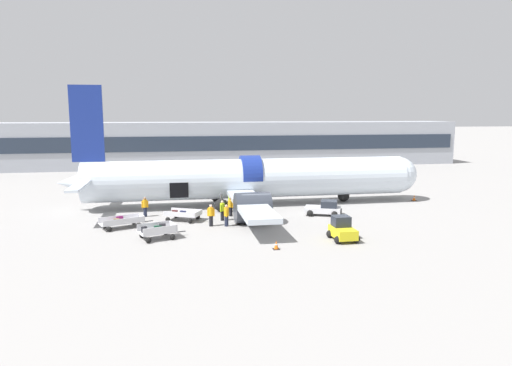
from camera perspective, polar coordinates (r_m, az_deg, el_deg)
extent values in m
plane|color=gray|center=(38.47, -0.18, -4.76)|extent=(500.00, 500.00, 0.00)
cube|color=#9EA3AD|center=(78.98, -5.52, 4.86)|extent=(86.11, 8.72, 7.49)
cube|color=#232D3D|center=(74.56, -5.23, 4.93)|extent=(84.39, 0.16, 2.40)
cylinder|color=silver|center=(44.69, -0.76, 0.60)|extent=(31.39, 3.82, 3.82)
sphere|color=silver|center=(49.73, 17.38, 1.02)|extent=(3.63, 3.63, 3.63)
cone|color=silver|center=(44.87, -20.94, 0.05)|extent=(4.40, 3.52, 3.52)
cylinder|color=navy|center=(44.60, -0.75, 1.03)|extent=(1.88, 3.83, 3.83)
cube|color=navy|center=(44.31, -20.40, 6.96)|extent=(2.87, 0.28, 6.91)
cube|color=silver|center=(41.06, -21.06, -0.16)|extent=(1.03, 7.49, 0.20)
cube|color=silver|center=(48.37, -19.44, 1.18)|extent=(1.03, 7.49, 0.20)
cube|color=silver|center=(37.60, -0.81, -2.57)|extent=(2.46, 13.37, 0.40)
cube|color=silver|center=(51.78, -3.46, 0.52)|extent=(2.46, 13.37, 0.40)
cylinder|color=#333842|center=(37.43, -0.44, -3.10)|extent=(2.90, 2.54, 2.54)
cylinder|color=#333842|center=(52.11, -3.27, 0.23)|extent=(2.90, 2.54, 2.54)
cube|color=black|center=(42.32, -9.59, -0.90)|extent=(1.70, 0.12, 1.40)
cylinder|color=#56565B|center=(47.49, 10.90, -0.92)|extent=(0.22, 0.22, 1.10)
sphere|color=black|center=(47.58, 10.89, -1.58)|extent=(1.20, 1.20, 1.20)
cylinder|color=#56565B|center=(41.96, -4.40, -2.05)|extent=(0.22, 0.22, 1.10)
sphere|color=black|center=(42.07, -4.39, -2.78)|extent=(1.20, 1.20, 1.20)
cylinder|color=#56565B|center=(47.08, -5.06, -0.88)|extent=(0.22, 0.22, 1.10)
sphere|color=black|center=(47.18, -5.05, -1.54)|extent=(1.20, 1.20, 1.20)
cube|color=silver|center=(41.04, 8.34, -3.31)|extent=(3.49, 2.65, 0.49)
cube|color=#232833|center=(40.91, 9.12, -2.59)|extent=(1.81, 1.79, 0.59)
cube|color=black|center=(41.01, 10.58, -3.51)|extent=(0.65, 1.40, 0.24)
sphere|color=black|center=(40.29, 9.78, -3.86)|extent=(0.56, 0.56, 0.56)
sphere|color=black|center=(41.80, 9.84, -3.41)|extent=(0.56, 0.56, 0.56)
sphere|color=black|center=(40.40, 6.77, -3.76)|extent=(0.56, 0.56, 0.56)
sphere|color=black|center=(41.90, 6.94, -3.32)|extent=(0.56, 0.56, 0.56)
cube|color=yellow|center=(33.17, 10.81, -6.07)|extent=(1.41, 2.38, 0.69)
cube|color=#232833|center=(33.37, 10.58, -4.70)|extent=(1.19, 1.07, 0.76)
cube|color=black|center=(34.32, 10.04, -5.79)|extent=(1.25, 0.13, 0.34)
sphere|color=black|center=(34.21, 11.33, -6.16)|extent=(0.56, 0.56, 0.56)
sphere|color=black|center=(33.74, 9.24, -6.31)|extent=(0.56, 0.56, 0.56)
sphere|color=black|center=(32.78, 12.39, -6.84)|extent=(0.56, 0.56, 0.56)
sphere|color=black|center=(32.29, 10.22, -7.02)|extent=(0.56, 0.56, 0.56)
cube|color=silver|center=(38.97, -9.13, -3.93)|extent=(3.29, 2.67, 0.05)
cube|color=silver|center=(38.36, -7.20, -3.78)|extent=(0.74, 1.43, 0.36)
cube|color=silver|center=(38.27, -9.61, -3.87)|extent=(2.59, 1.30, 0.36)
cube|color=silver|center=(39.59, -8.68, -3.42)|extent=(2.59, 1.30, 0.36)
cube|color=#333338|center=(38.27, -6.53, -4.44)|extent=(0.84, 0.47, 0.06)
sphere|color=black|center=(37.94, -8.21, -4.73)|extent=(0.40, 0.40, 0.40)
sphere|color=black|center=(39.33, -7.30, -4.23)|extent=(0.40, 0.40, 0.40)
sphere|color=black|center=(38.79, -10.97, -4.50)|extent=(0.40, 0.40, 0.40)
sphere|color=black|center=(40.15, -9.98, -4.03)|extent=(0.40, 0.40, 0.40)
cube|color=#4C1E1E|center=(39.28, -10.11, -3.58)|extent=(0.52, 0.40, 0.31)
cube|color=#1E2347|center=(38.71, -9.11, -3.71)|extent=(0.53, 0.45, 0.35)
cube|color=silver|center=(37.59, -16.44, -4.74)|extent=(3.60, 2.56, 0.05)
cube|color=silver|center=(38.01, -14.10, -4.14)|extent=(0.59, 1.30, 0.41)
cube|color=silver|center=(36.92, -16.16, -4.60)|extent=(3.03, 1.32, 0.41)
cube|color=silver|center=(38.16, -16.74, -4.20)|extent=(3.03, 1.32, 0.41)
cube|color=#333338|center=(38.26, -13.39, -4.67)|extent=(0.86, 0.42, 0.06)
sphere|color=black|center=(37.34, -14.40, -5.14)|extent=(0.40, 0.40, 0.40)
sphere|color=black|center=(38.62, -15.07, -4.70)|extent=(0.40, 0.40, 0.40)
sphere|color=black|center=(36.69, -17.86, -5.53)|extent=(0.40, 0.40, 0.40)
sphere|color=black|center=(38.00, -18.42, -5.07)|extent=(0.40, 0.40, 0.40)
cube|color=olive|center=(37.19, -17.05, -4.57)|extent=(0.44, 0.31, 0.38)
cube|color=#721951|center=(37.77, -16.66, -4.32)|extent=(0.54, 0.38, 0.42)
cube|color=silver|center=(33.72, -12.26, -5.99)|extent=(2.90, 2.33, 0.05)
cube|color=silver|center=(34.02, -10.30, -5.31)|extent=(0.58, 1.52, 0.51)
cube|color=silver|center=(32.94, -11.88, -5.82)|extent=(2.35, 0.87, 0.51)
cube|color=silver|center=(34.36, -12.66, -5.24)|extent=(2.35, 0.87, 0.51)
cube|color=#333338|center=(34.30, -9.51, -6.04)|extent=(0.88, 0.37, 0.06)
sphere|color=black|center=(33.33, -10.38, -6.67)|extent=(0.40, 0.40, 0.40)
sphere|color=black|center=(34.79, -11.25, -6.04)|extent=(0.40, 0.40, 0.40)
sphere|color=black|center=(32.82, -13.30, -7.00)|extent=(0.40, 0.40, 0.40)
sphere|color=black|center=(34.30, -14.06, -6.35)|extent=(0.40, 0.40, 0.40)
cube|color=black|center=(33.64, -13.80, -5.67)|extent=(0.43, 0.38, 0.42)
cube|color=#14472D|center=(33.93, -12.17, -5.53)|extent=(0.56, 0.29, 0.37)
cube|color=#2D2D33|center=(34.01, -11.61, -5.38)|extent=(0.48, 0.29, 0.47)
cube|color=#4C1E1E|center=(33.65, -10.61, -5.61)|extent=(0.54, 0.42, 0.36)
cylinder|color=black|center=(36.81, -5.64, -4.73)|extent=(0.39, 0.39, 0.86)
cylinder|color=orange|center=(36.64, -5.66, -3.57)|extent=(0.50, 0.50, 0.67)
sphere|color=beige|center=(36.55, -5.67, -2.87)|extent=(0.24, 0.24, 0.24)
cylinder|color=orange|center=(36.61, -5.29, -3.69)|extent=(0.16, 0.16, 0.62)
cylinder|color=orange|center=(36.70, -6.02, -3.67)|extent=(0.16, 0.16, 0.62)
cylinder|color=#1E2338|center=(41.12, -13.68, -3.53)|extent=(0.37, 0.37, 0.84)
cylinder|color=orange|center=(40.97, -13.72, -2.51)|extent=(0.47, 0.47, 0.66)
sphere|color=#9E7556|center=(40.89, -13.74, -1.90)|extent=(0.23, 0.23, 0.23)
cylinder|color=orange|center=(41.02, -13.40, -2.59)|extent=(0.15, 0.15, 0.61)
cylinder|color=orange|center=(40.95, -14.04, -2.63)|extent=(0.15, 0.15, 0.61)
cylinder|color=black|center=(41.97, -3.21, -3.02)|extent=(0.44, 0.44, 0.88)
cylinder|color=#B7E019|center=(41.82, -3.21, -1.96)|extent=(0.57, 0.57, 0.70)
sphere|color=brown|center=(41.73, -3.22, -1.32)|extent=(0.24, 0.24, 0.24)
cylinder|color=#B7E019|center=(41.61, -3.35, -2.12)|extent=(0.18, 0.18, 0.64)
cylinder|color=#B7E019|center=(42.05, -3.08, -2.00)|extent=(0.18, 0.18, 0.64)
cylinder|color=black|center=(40.21, -3.17, -3.59)|extent=(0.41, 0.41, 0.81)
cylinder|color=orange|center=(40.07, -3.18, -2.58)|extent=(0.53, 0.53, 0.64)
sphere|color=brown|center=(39.99, -3.18, -1.97)|extent=(0.22, 0.22, 0.22)
cylinder|color=orange|center=(40.20, -3.46, -2.65)|extent=(0.17, 0.17, 0.59)
cylinder|color=orange|center=(39.97, -2.90, -2.71)|extent=(0.17, 0.17, 0.59)
cylinder|color=#1E2338|center=(36.68, -3.71, -4.76)|extent=(0.35, 0.35, 0.85)
cylinder|color=orange|center=(36.51, -3.72, -3.59)|extent=(0.44, 0.44, 0.67)
sphere|color=tan|center=(36.42, -3.73, -2.89)|extent=(0.24, 0.24, 0.24)
cylinder|color=orange|center=(36.76, -3.72, -3.62)|extent=(0.14, 0.14, 0.62)
cylinder|color=orange|center=(36.30, -3.72, -3.78)|extent=(0.14, 0.14, 0.62)
cylinder|color=black|center=(38.64, -4.23, -4.09)|extent=(0.42, 0.42, 0.83)
cylinder|color=#B7E019|center=(38.49, -4.24, -3.01)|extent=(0.54, 0.54, 0.65)
sphere|color=beige|center=(38.40, -4.25, -2.37)|extent=(0.23, 0.23, 0.23)
cylinder|color=#B7E019|center=(38.70, -4.07, -3.05)|extent=(0.17, 0.17, 0.60)
cylinder|color=#B7E019|center=(38.31, -4.41, -3.18)|extent=(0.17, 0.17, 0.60)
cube|color=black|center=(50.02, 19.15, -2.09)|extent=(0.47, 0.47, 0.03)
cone|color=orange|center=(49.97, 19.17, -1.76)|extent=(0.35, 0.35, 0.60)
cylinder|color=white|center=(49.97, 19.17, -1.73)|extent=(0.20, 0.20, 0.07)
cube|color=black|center=(30.68, 2.54, -8.24)|extent=(0.44, 0.44, 0.03)
cone|color=orange|center=(30.60, 2.54, -7.73)|extent=(0.32, 0.32, 0.60)
cylinder|color=white|center=(30.59, 2.54, -7.68)|extent=(0.19, 0.19, 0.07)
cube|color=black|center=(38.93, 1.15, -4.57)|extent=(0.50, 0.50, 0.03)
cone|color=orange|center=(38.87, 1.15, -4.19)|extent=(0.37, 0.37, 0.56)
cylinder|color=white|center=(38.87, 1.15, -4.15)|extent=(0.21, 0.21, 0.07)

